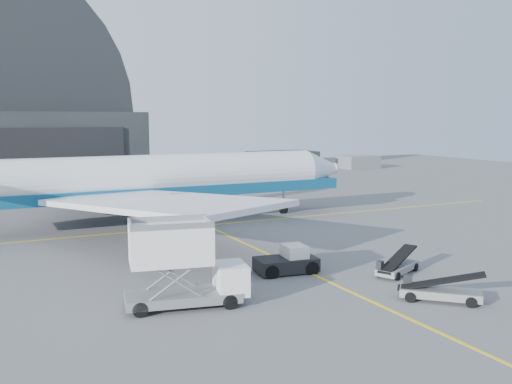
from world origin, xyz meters
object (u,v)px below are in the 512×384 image
airliner (145,180)px  belt_loader_a (397,267)px  catering_truck (182,266)px  pushback_tug (288,262)px  belt_loader_b (439,291)px

airliner → belt_loader_a: airliner is taller
catering_truck → belt_loader_a: size_ratio=1.66×
pushback_tug → catering_truck: bearing=-151.2°
catering_truck → pushback_tug: 10.28m
airliner → pushback_tug: airliner is taller
airliner → belt_loader_b: bearing=-73.9°
airliner → belt_loader_a: size_ratio=10.59×
airliner → pushback_tug: 23.27m
pushback_tug → belt_loader_b: size_ratio=1.01×
airliner → belt_loader_b: airliner is taller
catering_truck → belt_loader_a: catering_truck is taller
catering_truck → belt_loader_b: size_ratio=1.64×
belt_loader_a → belt_loader_b: belt_loader_b is taller
belt_loader_a → belt_loader_b: size_ratio=0.99×
catering_truck → belt_loader_a: (16.15, -0.11, -1.96)m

